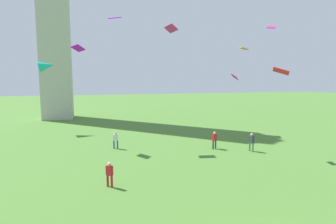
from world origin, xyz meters
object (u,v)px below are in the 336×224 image
person_1 (109,173)px  kite_flying_4 (244,49)px  person_3 (251,141)px  kite_flying_7 (78,48)px  kite_flying_2 (281,71)px  kite_flying_3 (115,18)px  kite_flying_5 (171,28)px  kite_flying_0 (235,77)px  kite_flying_1 (47,66)px  person_2 (116,139)px  kite_flying_6 (271,27)px  person_0 (214,139)px

person_1 → kite_flying_4: (12.63, 5.00, 8.77)m
kite_flying_4 → person_3: bearing=-86.2°
person_3 → kite_flying_7: size_ratio=1.10×
kite_flying_2 → kite_flying_3: size_ratio=1.24×
person_3 → kite_flying_5: bearing=6.0°
kite_flying_0 → kite_flying_2: size_ratio=0.82×
kite_flying_1 → kite_flying_2: 28.40m
person_2 → kite_flying_3: size_ratio=1.19×
kite_flying_0 → kite_flying_3: 16.33m
kite_flying_3 → kite_flying_6: kite_flying_6 is taller
person_1 → kite_flying_3: kite_flying_3 is taller
kite_flying_2 → kite_flying_5: 15.01m
person_1 → kite_flying_6: kite_flying_6 is taller
person_3 → kite_flying_5: kite_flying_5 is taller
kite_flying_1 → kite_flying_7: 10.77m
person_3 → kite_flying_3: size_ratio=1.23×
person_3 → kite_flying_0: 11.06m
kite_flying_2 → kite_flying_3: (-15.36, 6.35, 5.47)m
person_0 → person_2: size_ratio=1.01×
person_3 → kite_flying_1: (-19.99, 16.58, 7.67)m
kite_flying_4 → kite_flying_7: kite_flying_7 is taller
kite_flying_0 → kite_flying_5: 10.27m
person_0 → kite_flying_5: (-1.42, 10.06, 12.44)m
kite_flying_6 → person_0: bearing=-16.3°
kite_flying_5 → person_3: bearing=0.6°
person_0 → person_3: bearing=-56.2°
person_2 → kite_flying_5: 16.47m
kite_flying_3 → kite_flying_1: bearing=-43.1°
kite_flying_2 → kite_flying_3: 17.50m
kite_flying_5 → kite_flying_7: size_ratio=1.16×
kite_flying_1 → kite_flying_4: 25.05m
person_3 → kite_flying_7: bearing=52.4°
person_3 → kite_flying_7: 19.33m
kite_flying_6 → person_2: bearing=-36.9°
kite_flying_3 → kite_flying_7: 4.88m
person_2 → kite_flying_1: 16.01m
kite_flying_1 → kite_flying_2: kite_flying_1 is taller
kite_flying_6 → person_3: bearing=0.9°
kite_flying_0 → kite_flying_1: 24.47m
person_0 → kite_flying_3: 15.94m
kite_flying_5 → kite_flying_7: 12.90m
person_3 → kite_flying_4: size_ratio=1.67×
kite_flying_6 → kite_flying_7: (-22.99, -0.54, -3.41)m
person_1 → kite_flying_3: 16.95m
kite_flying_6 → person_1: bearing=-14.3°
person_0 → kite_flying_1: 23.77m
kite_flying_2 → kite_flying_1: bearing=7.1°
kite_flying_4 → kite_flying_5: 12.77m
kite_flying_1 → kite_flying_3: (7.98, -9.80, 4.49)m
kite_flying_0 → person_2: bearing=-32.2°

